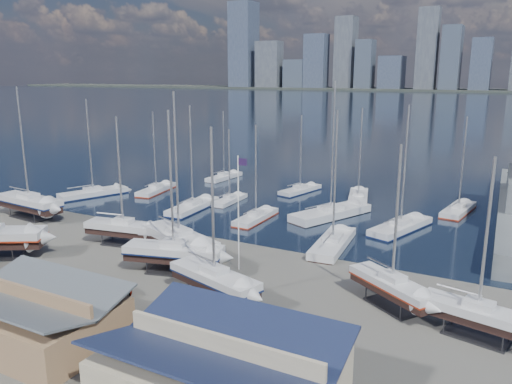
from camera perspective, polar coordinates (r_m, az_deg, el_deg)
The scene contains 30 objects.
ground at distance 51.75m, azimuth -9.73°, elevation -8.47°, with size 1400.00×1400.00×0.00m, color #605E59.
water at distance 349.56m, azimuth 23.32°, elevation 9.13°, with size 1400.00×600.00×0.40m, color #1B283E.
far_shore at distance 608.75m, azimuth 25.57°, elevation 10.38°, with size 1400.00×80.00×2.20m, color #2D332D.
skyline at distance 603.02m, azimuth 25.15°, elevation 14.04°, with size 639.14×43.80×107.69m.
shed_grey at distance 40.61m, azimuth -24.04°, elevation -12.51°, with size 12.60×8.40×4.17m.
shed_blue at distance 30.68m, azimuth -4.00°, elevation -19.53°, with size 13.65×9.45×4.71m.
sailboat_cradle_0 at distance 74.01m, azimuth -24.51°, elevation -1.09°, with size 11.11×3.90×17.50m.
sailboat_cradle_2 at distance 58.81m, azimuth -14.93°, elevation -3.98°, with size 9.16×3.98×14.59m.
sailboat_cradle_3 at distance 49.72m, azimuth -9.37°, elevation -6.83°, with size 10.18×5.24×15.85m.
sailboat_cradle_4 at distance 53.04m, azimuth -8.79°, elevation -5.41°, with size 11.09×6.75×17.41m.
sailboat_cradle_5 at distance 43.33m, azimuth -4.79°, elevation -9.86°, with size 9.57×5.06×14.98m.
sailboat_cradle_6 at distance 43.54m, azimuth 15.27°, elevation -10.29°, with size 8.28×6.62×13.74m.
sailboat_cradle_7 at distance 40.89m, azimuth 24.02°, elevation -12.62°, with size 8.51×3.97×13.60m.
sailboat_moored_0 at distance 83.74m, azimuth -18.09°, elevation -0.26°, with size 6.92×11.06×16.05m.
sailboat_moored_1 at distance 84.01m, azimuth -11.32°, elevation 0.19°, with size 3.99×9.51×13.78m.
sailboat_moored_2 at distance 92.68m, azimuth -3.66°, elevation 1.66°, with size 3.02×8.84×13.13m.
sailboat_moored_3 at distance 72.19m, azimuth -7.23°, elevation -1.82°, with size 3.45×10.55×15.57m.
sailboat_moored_4 at distance 75.82m, azimuth -3.02°, elevation -0.97°, with size 2.38×7.75×11.61m.
sailboat_moored_5 at distance 82.35m, azimuth 5.07°, elevation 0.13°, with size 4.50×9.20×13.25m.
sailboat_moored_6 at distance 66.60m, azimuth -0.02°, elevation -3.01°, with size 2.51×8.92×13.33m.
sailboat_moored_7 at distance 68.69m, azimuth 8.52°, elevation -2.63°, with size 8.38×12.99×19.09m.
sailboat_moored_8 at distance 78.71m, azimuth 11.60°, elevation -0.71°, with size 5.18×10.29×14.82m.
sailboat_moored_9 at distance 57.04m, azimuth 8.75°, elevation -5.99°, with size 3.90×10.87×16.08m.
sailboat_moored_10 at distance 64.81m, azimuth 16.19°, elevation -4.02°, with size 6.19×11.28×16.25m.
sailboat_moored_11 at distance 75.68m, azimuth 22.10°, elevation -2.00°, with size 4.03×9.74×14.12m.
car_a at distance 48.57m, azimuth -22.30°, elevation -9.92°, with size 1.64×4.09×1.39m, color gray.
car_b at distance 50.09m, azimuth -23.67°, elevation -9.35°, with size 1.47×4.21×1.39m, color gray.
car_c at distance 45.62m, azimuth -17.25°, elevation -11.04°, with size 2.28×4.95×1.37m, color gray.
car_d at distance 38.91m, azimuth -7.73°, elevation -14.91°, with size 2.00×4.93×1.43m, color gray.
flagpole at distance 48.35m, azimuth -1.95°, elevation -1.58°, with size 1.02×0.12×11.53m.
Camera 1 is at (29.82, -47.76, 19.06)m, focal length 35.00 mm.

